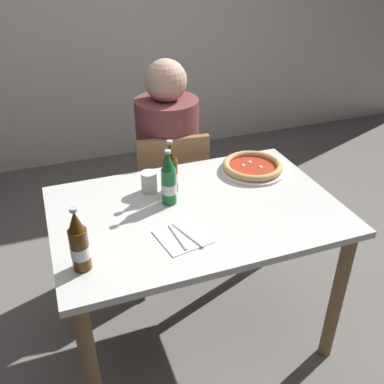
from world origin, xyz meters
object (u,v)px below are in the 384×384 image
object	(u,v)px
chair_behind_table	(170,190)
paper_cup	(149,182)
beer_bottle_right	(170,171)
beer_bottle_center	(169,181)
dining_table_main	(196,230)
napkin_with_cutlery	(183,236)
pizza_margherita_near	(253,167)
diner_seated	(169,170)
beer_bottle_left	(79,244)

from	to	relation	value
chair_behind_table	paper_cup	world-z (taller)	chair_behind_table
beer_bottle_right	paper_cup	size ratio (longest dim) A/B	2.60
beer_bottle_center	paper_cup	world-z (taller)	beer_bottle_center
dining_table_main	napkin_with_cutlery	distance (m)	0.24
pizza_margherita_near	napkin_with_cutlery	world-z (taller)	pizza_margherita_near
beer_bottle_right	paper_cup	xyz separation A→B (m)	(-0.09, 0.03, -0.06)
diner_seated	chair_behind_table	bearing A→B (deg)	-98.63
napkin_with_cutlery	beer_bottle_left	bearing A→B (deg)	-173.17
diner_seated	beer_bottle_center	world-z (taller)	diner_seated
paper_cup	pizza_margherita_near	bearing A→B (deg)	1.79
dining_table_main	chair_behind_table	distance (m)	0.63
chair_behind_table	beer_bottle_center	distance (m)	0.67
beer_bottle_left	beer_bottle_center	distance (m)	0.51
beer_bottle_right	paper_cup	distance (m)	0.11
chair_behind_table	diner_seated	bearing A→B (deg)	-92.44
beer_bottle_left	beer_bottle_center	xyz separation A→B (m)	(0.41, 0.30, 0.00)
pizza_margherita_near	beer_bottle_center	distance (m)	0.49
diner_seated	beer_bottle_center	bearing A→B (deg)	-106.66
beer_bottle_center	paper_cup	distance (m)	0.14
dining_table_main	napkin_with_cutlery	world-z (taller)	napkin_with_cutlery
pizza_margherita_near	napkin_with_cutlery	distance (m)	0.63
paper_cup	napkin_with_cutlery	bearing A→B (deg)	-85.62
beer_bottle_center	beer_bottle_right	bearing A→B (deg)	68.00
chair_behind_table	beer_bottle_left	world-z (taller)	beer_bottle_left
beer_bottle_right	napkin_with_cutlery	size ratio (longest dim) A/B	1.18
chair_behind_table	beer_bottle_left	size ratio (longest dim) A/B	3.44
beer_bottle_center	paper_cup	size ratio (longest dim) A/B	2.60
pizza_margherita_near	beer_bottle_center	bearing A→B (deg)	-163.85
pizza_margherita_near	beer_bottle_right	bearing A→B (deg)	-173.57
chair_behind_table	beer_bottle_right	distance (m)	0.59
beer_bottle_right	beer_bottle_left	bearing A→B (deg)	-139.00
pizza_margherita_near	diner_seated	bearing A→B (deg)	123.44
pizza_margherita_near	beer_bottle_right	xyz separation A→B (m)	(-0.43, -0.05, 0.08)
beer_bottle_left	beer_bottle_center	size ratio (longest dim) A/B	1.00
chair_behind_table	paper_cup	xyz separation A→B (m)	(-0.22, -0.41, 0.32)
pizza_margherita_near	beer_bottle_center	size ratio (longest dim) A/B	1.28
pizza_margherita_near	beer_bottle_center	world-z (taller)	beer_bottle_center
chair_behind_table	beer_bottle_right	xyz separation A→B (m)	(-0.13, -0.44, 0.37)
dining_table_main	paper_cup	xyz separation A→B (m)	(-0.15, 0.20, 0.16)
diner_seated	beer_bottle_left	distance (m)	1.09
pizza_margherita_near	chair_behind_table	bearing A→B (deg)	127.36
beer_bottle_left	napkin_with_cutlery	size ratio (longest dim) A/B	1.18
pizza_margherita_near	beer_bottle_left	bearing A→B (deg)	-153.60
dining_table_main	beer_bottle_right	bearing A→B (deg)	108.78
beer_bottle_right	paper_cup	world-z (taller)	beer_bottle_right
napkin_with_cutlery	paper_cup	distance (m)	0.38
dining_table_main	pizza_margherita_near	xyz separation A→B (m)	(0.37, 0.22, 0.13)
dining_table_main	beer_bottle_right	size ratio (longest dim) A/B	4.86
chair_behind_table	beer_bottle_left	xyz separation A→B (m)	(-0.57, -0.83, 0.37)
beer_bottle_right	pizza_margherita_near	bearing A→B (deg)	6.43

